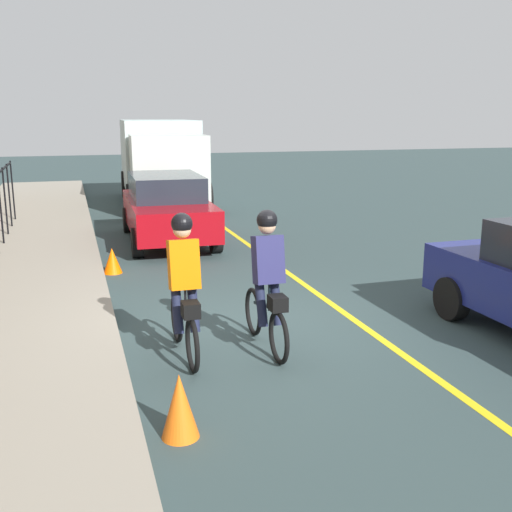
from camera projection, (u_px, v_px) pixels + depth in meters
name	position (u px, v px, depth m)	size (l,w,h in m)	color
ground_plane	(249.00, 329.00, 8.67)	(80.00, 80.00, 0.00)	#304141
lane_line_centre	(352.00, 318.00, 9.12)	(36.00, 0.12, 0.01)	yellow
cyclist_lead	(268.00, 282.00, 7.70)	(1.71, 0.36, 1.83)	black
cyclist_follow	(184.00, 287.00, 7.46)	(1.71, 0.36, 1.83)	black
parked_sedan_rear	(167.00, 207.00, 14.52)	(4.45, 2.02, 1.58)	maroon
box_truck_background	(160.00, 157.00, 20.66)	(6.82, 2.81, 2.78)	#A9BEBD
traffic_cone_near	(112.00, 261.00, 11.69)	(0.36, 0.36, 0.49)	#FB5D02
traffic_cone_far	(180.00, 406.00, 5.71)	(0.36, 0.36, 0.63)	orange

